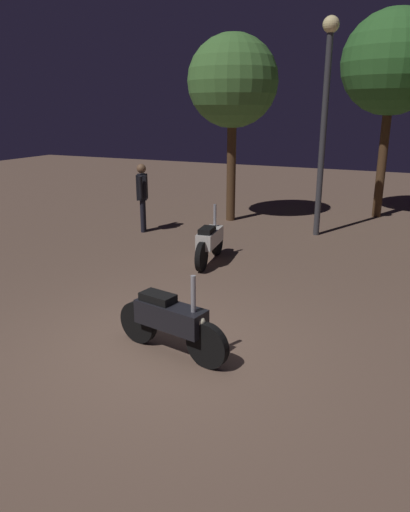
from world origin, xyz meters
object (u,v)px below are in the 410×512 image
motorcycle_white_parked_right (210,241)px  streetlamp_near (325,101)px  motorcycle_black_foreground (171,321)px  person_rider_beside (142,192)px

motorcycle_white_parked_right → streetlamp_near: size_ratio=0.34×
motorcycle_black_foreground → person_rider_beside: person_rider_beside is taller
motorcycle_white_parked_right → person_rider_beside: (-2.53, 1.59, 0.56)m
streetlamp_near → motorcycle_white_parked_right: bearing=-115.4°
person_rider_beside → streetlamp_near: streetlamp_near is taller
motorcycle_white_parked_right → streetlamp_near: 4.31m
motorcycle_white_parked_right → person_rider_beside: size_ratio=0.99×
motorcycle_white_parked_right → person_rider_beside: bearing=50.1°
motorcycle_black_foreground → motorcycle_white_parked_right: bearing=117.5°
motorcycle_black_foreground → streetlamp_near: bearing=97.5°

